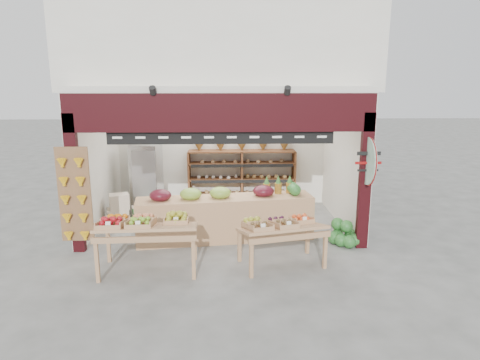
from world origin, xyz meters
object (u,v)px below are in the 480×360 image
cardboard_stack (129,213)px  watermelon_pile (345,235)px  display_table_left (141,225)px  back_shelving (242,165)px  mid_counter (225,217)px  refrigerator (147,179)px  display_table_right (278,226)px

cardboard_stack → watermelon_pile: size_ratio=1.60×
display_table_left → cardboard_stack: bearing=107.2°
back_shelving → display_table_left: bearing=-115.5°
cardboard_stack → display_table_left: display_table_left is taller
cardboard_stack → mid_counter: size_ratio=0.30×
mid_counter → refrigerator: bearing=134.6°
refrigerator → watermelon_pile: size_ratio=2.53×
cardboard_stack → display_table_left: (0.78, -2.51, 0.56)m
back_shelving → watermelon_pile: bearing=-55.2°
display_table_right → display_table_left: bearing=-176.8°
mid_counter → watermelon_pile: size_ratio=5.35×
display_table_left → watermelon_pile: display_table_left is taller
cardboard_stack → display_table_right: bearing=-37.2°
display_table_right → cardboard_stack: bearing=142.8°
cardboard_stack → watermelon_pile: (4.62, -1.43, -0.09)m
back_shelving → watermelon_pile: (1.97, -2.84, -0.91)m
mid_counter → display_table_left: 2.05m
display_table_right → refrigerator: bearing=131.3°
display_table_left → display_table_right: display_table_left is taller
watermelon_pile → mid_counter: bearing=171.5°
mid_counter → display_table_right: size_ratio=2.25×
mid_counter → display_table_right: mid_counter is taller
refrigerator → mid_counter: (1.92, -1.95, -0.37)m
refrigerator → display_table_right: (2.87, -3.27, -0.14)m
display_table_right → watermelon_pile: bearing=32.9°
back_shelving → watermelon_pile: 3.58m
cardboard_stack → watermelon_pile: cardboard_stack is taller
cardboard_stack → display_table_right: size_ratio=0.68×
refrigerator → mid_counter: size_ratio=0.47×
mid_counter → display_table_left: size_ratio=2.14×
back_shelving → display_table_left: back_shelving is taller
refrigerator → display_table_right: refrigerator is taller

